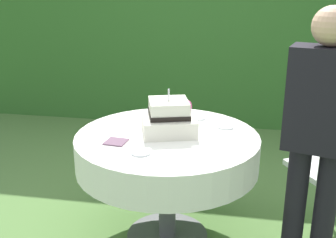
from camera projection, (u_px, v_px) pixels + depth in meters
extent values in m
plane|color=#547A3D|center=(167.00, 236.00, 2.92)|extent=(20.00, 20.00, 0.00)
cube|color=#336628|center=(207.00, 15.00, 4.96)|extent=(6.50, 0.55, 2.63)
cylinder|color=#4C4C51|center=(167.00, 235.00, 2.91)|extent=(0.56, 0.56, 0.02)
cylinder|color=#4C4C51|center=(167.00, 190.00, 2.80)|extent=(0.12, 0.12, 0.73)
cylinder|color=olive|center=(167.00, 138.00, 2.68)|extent=(1.16, 1.16, 0.03)
cylinder|color=white|center=(167.00, 151.00, 2.71)|extent=(1.19, 1.19, 0.22)
cube|color=silver|center=(169.00, 124.00, 2.71)|extent=(0.42, 0.42, 0.11)
cube|color=silver|center=(169.00, 108.00, 2.67)|extent=(0.31, 0.31, 0.11)
cube|color=black|center=(169.00, 114.00, 2.68)|extent=(0.32, 0.32, 0.03)
sphere|color=#E04C8C|center=(185.00, 106.00, 2.81)|extent=(0.10, 0.10, 0.10)
cylinder|color=silver|center=(169.00, 95.00, 2.64)|extent=(0.01, 0.01, 0.08)
cylinder|color=white|center=(225.00, 127.00, 2.81)|extent=(0.12, 0.12, 0.01)
cylinder|color=white|center=(198.00, 118.00, 2.99)|extent=(0.12, 0.12, 0.01)
cylinder|color=white|center=(141.00, 153.00, 2.39)|extent=(0.11, 0.11, 0.01)
cube|color=#6B4C60|center=(116.00, 142.00, 2.55)|extent=(0.14, 0.14, 0.01)
cylinder|color=white|center=(323.00, 186.00, 3.15)|extent=(0.03, 0.03, 0.45)
cylinder|color=white|center=(288.00, 193.00, 3.04)|extent=(0.03, 0.03, 0.45)
cylinder|color=white|center=(317.00, 215.00, 2.76)|extent=(0.03, 0.03, 0.45)
cube|color=white|center=(324.00, 169.00, 2.87)|extent=(0.55, 0.55, 0.04)
cylinder|color=black|center=(323.00, 221.00, 2.33)|extent=(0.12, 0.12, 0.85)
cylinder|color=black|center=(294.00, 215.00, 2.40)|extent=(0.12, 0.12, 0.85)
cube|color=black|center=(323.00, 100.00, 2.14)|extent=(0.40, 0.29, 0.55)
sphere|color=tan|center=(332.00, 26.00, 2.02)|extent=(0.20, 0.20, 0.20)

